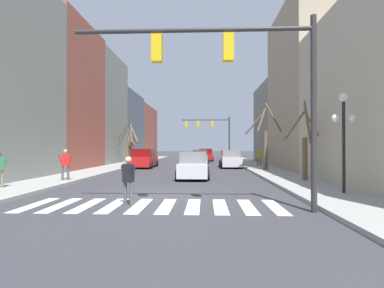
# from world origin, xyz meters

# --- Properties ---
(ground_plane) EXTENTS (240.00, 240.00, 0.00)m
(ground_plane) POSITION_xyz_m (0.00, 0.00, 0.00)
(ground_plane) COLOR #38383D
(sidewalk_right) EXTENTS (2.87, 90.00, 0.15)m
(sidewalk_right) POSITION_xyz_m (6.72, 0.00, 0.07)
(sidewalk_right) COLOR #9E9E99
(sidewalk_right) RESTS_ON ground_plane
(building_row_left) EXTENTS (6.00, 55.54, 12.50)m
(building_row_left) POSITION_xyz_m (-11.16, 20.05, 5.62)
(building_row_left) COLOR gray
(building_row_left) RESTS_ON ground_plane
(building_row_right) EXTENTS (6.00, 33.96, 13.67)m
(building_row_right) POSITION_xyz_m (11.16, 11.37, 5.45)
(building_row_right) COLOR #BCB299
(building_row_right) RESTS_ON ground_plane
(crosswalk_stripes) EXTENTS (8.55, 2.60, 0.01)m
(crosswalk_stripes) POSITION_xyz_m (0.00, -1.95, 0.00)
(crosswalk_stripes) COLOR white
(crosswalk_stripes) RESTS_ON ground_plane
(traffic_signal_near) EXTENTS (7.45, 0.28, 5.98)m
(traffic_signal_near) POSITION_xyz_m (2.82, -2.73, 4.39)
(traffic_signal_near) COLOR #2D2D2D
(traffic_signal_near) RESTS_ON ground_plane
(traffic_signal_far) EXTENTS (6.62, 0.28, 6.06)m
(traffic_signal_far) POSITION_xyz_m (2.58, 29.04, 4.49)
(traffic_signal_far) COLOR #2D2D2D
(traffic_signal_far) RESTS_ON ground_plane
(street_lamp_right_corner) EXTENTS (0.95, 0.36, 3.98)m
(street_lamp_right_corner) POSITION_xyz_m (7.24, 0.19, 2.98)
(street_lamp_right_corner) COLOR black
(street_lamp_right_corner) RESTS_ON sidewalk_right
(car_parked_left_near) EXTENTS (2.19, 4.85, 1.80)m
(car_parked_left_near) POSITION_xyz_m (-4.07, 16.24, 0.83)
(car_parked_left_near) COLOR red
(car_parked_left_near) RESTS_ON ground_plane
(car_parked_right_far) EXTENTS (2.10, 4.31, 1.61)m
(car_parked_right_far) POSITION_xyz_m (1.13, 23.92, 0.75)
(car_parked_right_far) COLOR gray
(car_parked_right_far) RESTS_ON ground_plane
(car_parked_left_far) EXTENTS (2.03, 4.36, 1.67)m
(car_parked_left_far) POSITION_xyz_m (4.15, 16.58, 0.78)
(car_parked_left_far) COLOR silver
(car_parked_left_far) RESTS_ON ground_plane
(car_driving_away_lane) EXTENTS (2.00, 4.66, 1.64)m
(car_driving_away_lane) POSITION_xyz_m (1.01, 6.98, 0.77)
(car_driving_away_lane) COLOR silver
(car_driving_away_lane) RESTS_ON ground_plane
(car_parked_left_mid) EXTENTS (2.14, 4.84, 1.71)m
(car_parked_left_mid) POSITION_xyz_m (1.81, 29.72, 0.80)
(car_parked_left_mid) COLOR red
(car_parked_left_mid) RESTS_ON ground_plane
(pedestrian_on_right_sidewalk) EXTENTS (0.69, 0.38, 1.68)m
(pedestrian_on_right_sidewalk) POSITION_xyz_m (-5.93, 4.19, 1.15)
(pedestrian_on_right_sidewalk) COLOR #4C4C51
(pedestrian_on_right_sidewalk) RESTS_ON sidewalk_left
(pedestrian_on_left_sidewalk) EXTENTS (0.70, 0.30, 1.64)m
(pedestrian_on_left_sidewalk) POSITION_xyz_m (6.94, 17.29, 1.12)
(pedestrian_on_left_sidewalk) COLOR #4C4C51
(pedestrian_on_left_sidewalk) RESTS_ON sidewalk_right
(pedestrian_near_right_corner) EXTENTS (0.64, 0.46, 1.65)m
(pedestrian_near_right_corner) POSITION_xyz_m (-0.87, -1.85, 0.98)
(pedestrian_near_right_corner) COLOR #4C4C51
(pedestrian_near_right_corner) RESTS_ON ground_plane
(street_tree_left_far) EXTENTS (2.94, 2.09, 4.79)m
(street_tree_left_far) POSITION_xyz_m (-6.60, 21.33, 2.43)
(street_tree_left_far) COLOR brown
(street_tree_left_far) RESTS_ON sidewalk_left
(street_tree_right_near) EXTENTS (2.13, 1.01, 3.94)m
(street_tree_right_near) POSITION_xyz_m (-6.85, 20.81, 1.93)
(street_tree_right_near) COLOR brown
(street_tree_right_near) RESTS_ON sidewalk_left
(street_tree_left_near) EXTENTS (2.78, 1.20, 5.35)m
(street_tree_left_near) POSITION_xyz_m (6.48, 12.08, 2.48)
(street_tree_left_near) COLOR brown
(street_tree_left_near) RESTS_ON sidewalk_right
(street_tree_left_mid) EXTENTS (2.14, 2.34, 4.38)m
(street_tree_left_mid) POSITION_xyz_m (7.22, 4.74, 2.05)
(street_tree_left_mid) COLOR brown
(street_tree_left_mid) RESTS_ON sidewalk_right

